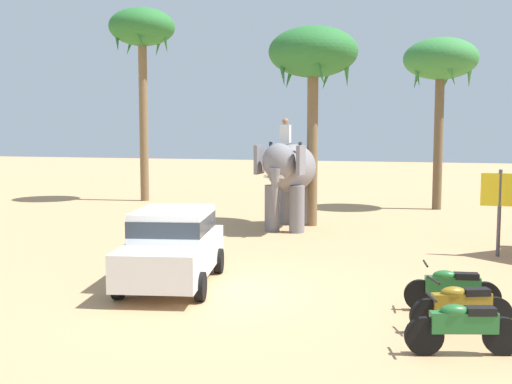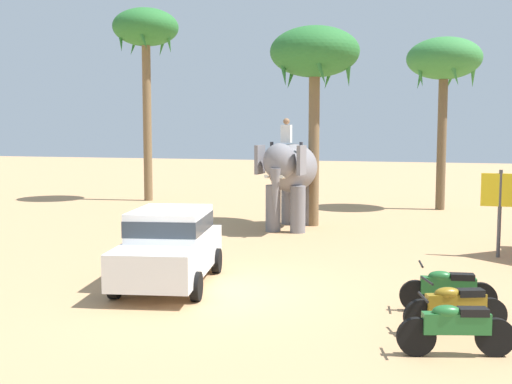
{
  "view_description": "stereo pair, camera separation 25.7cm",
  "coord_description": "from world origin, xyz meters",
  "px_view_note": "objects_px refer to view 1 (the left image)",
  "views": [
    {
      "loc": [
        4.84,
        -12.16,
        3.43
      ],
      "look_at": [
        -0.77,
        5.83,
        1.6
      ],
      "focal_mm": 43.78,
      "sensor_mm": 36.0,
      "label": 1
    },
    {
      "loc": [
        5.08,
        -12.08,
        3.43
      ],
      "look_at": [
        -0.77,
        5.83,
        1.6
      ],
      "focal_mm": 43.78,
      "sensor_mm": 36.0,
      "label": 2
    }
  ],
  "objects_px": {
    "motorcycle_nearest_camera": "(463,326)",
    "palm_tree_behind_elephant": "(142,34)",
    "motorcycle_second_in_row": "(461,306)",
    "palm_tree_near_hut": "(313,57)",
    "motorcycle_mid_row": "(452,288)",
    "signboard_yellow": "(500,196)",
    "car_sedan_foreground": "(173,244)",
    "palm_tree_left_of_road": "(441,63)",
    "elephant_with_mahout": "(290,173)"
  },
  "relations": [
    {
      "from": "motorcycle_nearest_camera",
      "to": "palm_tree_behind_elephant",
      "type": "distance_m",
      "value": 24.53
    },
    {
      "from": "motorcycle_second_in_row",
      "to": "palm_tree_near_hut",
      "type": "xyz_separation_m",
      "value": [
        -5.04,
        11.24,
        5.62
      ]
    },
    {
      "from": "palm_tree_behind_elephant",
      "to": "motorcycle_mid_row",
      "type": "bearing_deg",
      "value": -46.98
    },
    {
      "from": "signboard_yellow",
      "to": "car_sedan_foreground",
      "type": "bearing_deg",
      "value": -142.34
    },
    {
      "from": "palm_tree_behind_elephant",
      "to": "palm_tree_left_of_road",
      "type": "xyz_separation_m",
      "value": [
        13.96,
        0.71,
        -1.78
      ]
    },
    {
      "from": "motorcycle_second_in_row",
      "to": "palm_tree_near_hut",
      "type": "bearing_deg",
      "value": 114.14
    },
    {
      "from": "motorcycle_nearest_camera",
      "to": "palm_tree_left_of_road",
      "type": "height_order",
      "value": "palm_tree_left_of_road"
    },
    {
      "from": "motorcycle_mid_row",
      "to": "palm_tree_left_of_road",
      "type": "relative_size",
      "value": 0.24
    },
    {
      "from": "car_sedan_foreground",
      "to": "palm_tree_near_hut",
      "type": "distance_m",
      "value": 10.99
    },
    {
      "from": "car_sedan_foreground",
      "to": "elephant_with_mahout",
      "type": "distance_m",
      "value": 8.67
    },
    {
      "from": "palm_tree_near_hut",
      "to": "palm_tree_left_of_road",
      "type": "bearing_deg",
      "value": 56.02
    },
    {
      "from": "elephant_with_mahout",
      "to": "motorcycle_mid_row",
      "type": "bearing_deg",
      "value": -58.63
    },
    {
      "from": "elephant_with_mahout",
      "to": "motorcycle_mid_row",
      "type": "distance_m",
      "value": 10.6
    },
    {
      "from": "palm_tree_behind_elephant",
      "to": "palm_tree_near_hut",
      "type": "relative_size",
      "value": 1.31
    },
    {
      "from": "motorcycle_nearest_camera",
      "to": "palm_tree_near_hut",
      "type": "xyz_separation_m",
      "value": [
        -5.05,
        12.4,
        5.62
      ]
    },
    {
      "from": "motorcycle_second_in_row",
      "to": "motorcycle_mid_row",
      "type": "distance_m",
      "value": 1.24
    },
    {
      "from": "motorcycle_nearest_camera",
      "to": "motorcycle_mid_row",
      "type": "xyz_separation_m",
      "value": [
        -0.16,
        2.39,
        0.0
      ]
    },
    {
      "from": "motorcycle_nearest_camera",
      "to": "signboard_yellow",
      "type": "height_order",
      "value": "signboard_yellow"
    },
    {
      "from": "palm_tree_near_hut",
      "to": "palm_tree_left_of_road",
      "type": "relative_size",
      "value": 0.96
    },
    {
      "from": "motorcycle_mid_row",
      "to": "palm_tree_behind_elephant",
      "type": "relative_size",
      "value": 0.19
    },
    {
      "from": "motorcycle_second_in_row",
      "to": "palm_tree_near_hut",
      "type": "distance_m",
      "value": 13.54
    },
    {
      "from": "car_sedan_foreground",
      "to": "motorcycle_second_in_row",
      "type": "height_order",
      "value": "car_sedan_foreground"
    },
    {
      "from": "palm_tree_near_hut",
      "to": "palm_tree_left_of_road",
      "type": "xyz_separation_m",
      "value": [
        4.27,
        6.34,
        0.29
      ]
    },
    {
      "from": "palm_tree_behind_elephant",
      "to": "signboard_yellow",
      "type": "distance_m",
      "value": 19.65
    },
    {
      "from": "motorcycle_mid_row",
      "to": "signboard_yellow",
      "type": "xyz_separation_m",
      "value": [
        1.22,
        5.92,
        1.22
      ]
    },
    {
      "from": "palm_tree_behind_elephant",
      "to": "car_sedan_foreground",
      "type": "bearing_deg",
      "value": -60.57
    },
    {
      "from": "elephant_with_mahout",
      "to": "motorcycle_nearest_camera",
      "type": "distance_m",
      "value": 12.75
    },
    {
      "from": "palm_tree_behind_elephant",
      "to": "palm_tree_near_hut",
      "type": "height_order",
      "value": "palm_tree_behind_elephant"
    },
    {
      "from": "signboard_yellow",
      "to": "motorcycle_mid_row",
      "type": "bearing_deg",
      "value": -101.64
    },
    {
      "from": "palm_tree_behind_elephant",
      "to": "signboard_yellow",
      "type": "xyz_separation_m",
      "value": [
        15.81,
        -9.71,
        -6.48
      ]
    },
    {
      "from": "car_sedan_foreground",
      "to": "motorcycle_nearest_camera",
      "type": "xyz_separation_m",
      "value": [
        6.13,
        -2.76,
        -0.46
      ]
    },
    {
      "from": "car_sedan_foreground",
      "to": "signboard_yellow",
      "type": "bearing_deg",
      "value": 37.66
    },
    {
      "from": "motorcycle_mid_row",
      "to": "palm_tree_left_of_road",
      "type": "distance_m",
      "value": 17.39
    },
    {
      "from": "elephant_with_mahout",
      "to": "motorcycle_second_in_row",
      "type": "distance_m",
      "value": 11.73
    },
    {
      "from": "palm_tree_behind_elephant",
      "to": "signboard_yellow",
      "type": "bearing_deg",
      "value": -31.57
    },
    {
      "from": "palm_tree_left_of_road",
      "to": "motorcycle_nearest_camera",
      "type": "bearing_deg",
      "value": -87.61
    },
    {
      "from": "signboard_yellow",
      "to": "motorcycle_second_in_row",
      "type": "bearing_deg",
      "value": -98.53
    },
    {
      "from": "car_sedan_foreground",
      "to": "palm_tree_left_of_road",
      "type": "relative_size",
      "value": 0.58
    },
    {
      "from": "car_sedan_foreground",
      "to": "motorcycle_mid_row",
      "type": "distance_m",
      "value": 6.0
    },
    {
      "from": "car_sedan_foreground",
      "to": "palm_tree_behind_elephant",
      "type": "distance_m",
      "value": 18.96
    },
    {
      "from": "elephant_with_mahout",
      "to": "signboard_yellow",
      "type": "relative_size",
      "value": 1.62
    },
    {
      "from": "motorcycle_second_in_row",
      "to": "palm_tree_behind_elephant",
      "type": "distance_m",
      "value": 23.68
    },
    {
      "from": "motorcycle_nearest_camera",
      "to": "palm_tree_near_hut",
      "type": "height_order",
      "value": "palm_tree_near_hut"
    },
    {
      "from": "car_sedan_foreground",
      "to": "palm_tree_left_of_road",
      "type": "xyz_separation_m",
      "value": [
        5.35,
        15.98,
        5.45
      ]
    },
    {
      "from": "elephant_with_mahout",
      "to": "motorcycle_second_in_row",
      "type": "bearing_deg",
      "value": -61.19
    },
    {
      "from": "palm_tree_left_of_road",
      "to": "signboard_yellow",
      "type": "distance_m",
      "value": 11.58
    },
    {
      "from": "motorcycle_mid_row",
      "to": "signboard_yellow",
      "type": "bearing_deg",
      "value": 78.36
    },
    {
      "from": "motorcycle_nearest_camera",
      "to": "motorcycle_second_in_row",
      "type": "xyz_separation_m",
      "value": [
        -0.01,
        1.16,
        0.0
      ]
    },
    {
      "from": "palm_tree_near_hut",
      "to": "palm_tree_left_of_road",
      "type": "distance_m",
      "value": 7.65
    },
    {
      "from": "motorcycle_second_in_row",
      "to": "motorcycle_nearest_camera",
      "type": "bearing_deg",
      "value": -89.36
    }
  ]
}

